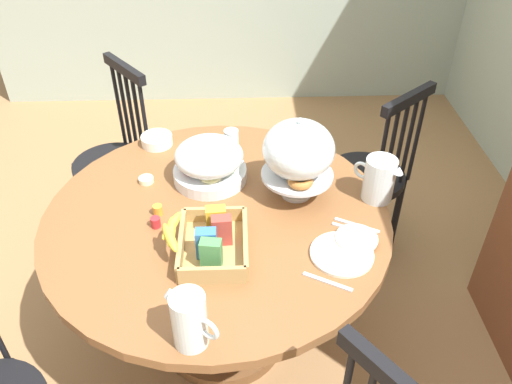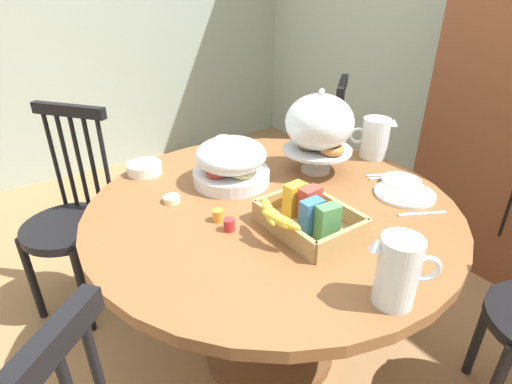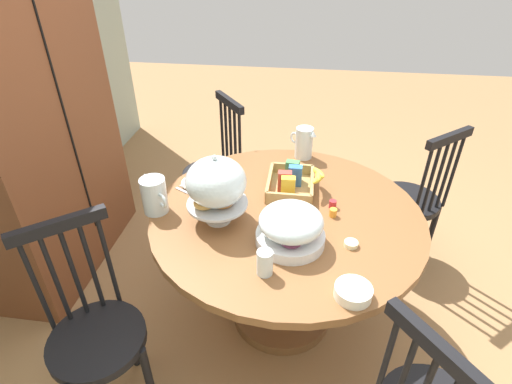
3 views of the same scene
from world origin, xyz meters
The scene contains 19 objects.
ground_plane centered at (0.00, 0.00, 0.00)m, with size 10.00×10.00×0.00m, color #997047.
dining_table centered at (-0.03, -0.02, 0.55)m, with size 1.31×1.31×0.74m.
windsor_chair_near_window centered at (-0.80, -0.58, 0.45)m, with size 0.47×0.47×0.97m.
windsor_chair_far_side centered at (-0.63, 0.73, 0.45)m, with size 0.47×0.47×0.97m.
pastry_stand_with_dome centered at (-0.14, 0.30, 0.94)m, with size 0.28×0.28×0.34m.
fruit_platter_covered centered at (-0.25, -0.05, 0.83)m, with size 0.30×0.30×0.18m.
orange_juice_pitcher centered at (0.54, -0.08, 0.83)m, with size 0.13×0.16×0.19m.
milk_pitcher centered at (-0.11, 0.61, 0.82)m, with size 0.15×0.17×0.18m.
cereal_basket centered at (0.17, -0.04, 0.79)m, with size 0.32×0.30×0.12m.
china_plate_large centered at (0.21, 0.42, 0.75)m, with size 0.22×0.22×0.01m, color white.
china_plate_small centered at (0.14, 0.48, 0.76)m, with size 0.15×0.15×0.01m, color white.
cereal_bowl centered at (-0.53, -0.30, 0.76)m, with size 0.14×0.14×0.04m, color white.
drinking_glass centered at (-0.45, 0.04, 0.80)m, with size 0.06×0.06×0.11m, color silver.
butter_dish centered at (-0.24, -0.31, 0.75)m, with size 0.06×0.06×0.02m, color beige.
jam_jar_strawberry centered at (0.04, -0.24, 0.76)m, with size 0.04×0.04×0.04m, color #B7282D.
jam_jar_apricot centered at (-0.03, -0.24, 0.76)m, with size 0.04×0.04×0.04m, color orange.
table_knife centered at (0.09, 0.49, 0.74)m, with size 0.17×0.01×0.01m, color silver.
dinner_fork centered at (0.06, 0.50, 0.74)m, with size 0.17×0.01×0.01m, color silver.
soup_spoon centered at (0.33, 0.35, 0.74)m, with size 0.17×0.01×0.01m, color silver.
Camera 1 is at (1.47, 0.08, 2.00)m, focal length 36.23 mm.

